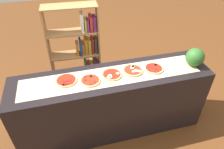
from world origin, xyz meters
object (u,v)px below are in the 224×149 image
Objects in this scene: pizza_pepperoni_1 at (90,80)px; bookshelf at (82,55)px; watermelon at (195,57)px; pizza_pepperoni_4 at (154,68)px; pizza_pepperoni_0 at (66,80)px; pizza_mozzarella_2 at (112,75)px; pizza_mozzarella_3 at (133,70)px.

bookshelf reaches higher than pizza_pepperoni_1.
pizza_pepperoni_1 is 1.30m from watermelon.
pizza_pepperoni_4 is 0.52m from watermelon.
watermelon reaches higher than pizza_pepperoni_4.
pizza_mozzarella_2 is at bearing -2.90° from pizza_pepperoni_0.
bookshelf reaches higher than pizza_mozzarella_3.
pizza_pepperoni_0 is at bearing 178.22° from pizza_pepperoni_4.
pizza_mozzarella_3 is 1.06× the size of watermelon.
watermelon is 0.15× the size of bookshelf.
pizza_pepperoni_1 is 0.79m from pizza_pepperoni_4.
watermelon is at bearing -2.73° from pizza_mozzarella_2.
bookshelf is (-0.50, 0.83, -0.21)m from pizza_mozzarella_3.
pizza_pepperoni_1 is at bearing -14.74° from pizza_pepperoni_0.
pizza_pepperoni_0 is 0.52m from pizza_mozzarella_2.
pizza_mozzarella_2 is 1.01× the size of pizza_pepperoni_4.
pizza_pepperoni_0 is 1.06× the size of watermelon.
bookshelf reaches higher than pizza_mozzarella_2.
bookshelf is (-1.28, 0.89, -0.31)m from watermelon.
pizza_mozzarella_2 is (0.52, -0.03, -0.00)m from pizza_pepperoni_0.
watermelon reaches higher than pizza_mozzarella_3.
pizza_mozzarella_2 is 1.04m from watermelon.
pizza_pepperoni_4 is 1.04× the size of watermelon.
pizza_mozzarella_3 is at bearing 175.45° from watermelon.
pizza_pepperoni_1 is at bearing -174.07° from pizza_mozzarella_3.
pizza_pepperoni_0 is at bearing 178.96° from pizza_mozzarella_3.
pizza_pepperoni_1 is 0.96× the size of pizza_mozzarella_2.
pizza_mozzarella_3 is (0.26, 0.01, 0.00)m from pizza_mozzarella_2.
pizza_mozzarella_2 is 1.05× the size of watermelon.
pizza_mozzarella_3 is 0.16× the size of bookshelf.
pizza_mozzarella_3 is 0.99m from bookshelf.
pizza_pepperoni_0 is 0.16× the size of bookshelf.
pizza_pepperoni_0 is 0.27m from pizza_pepperoni_1.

